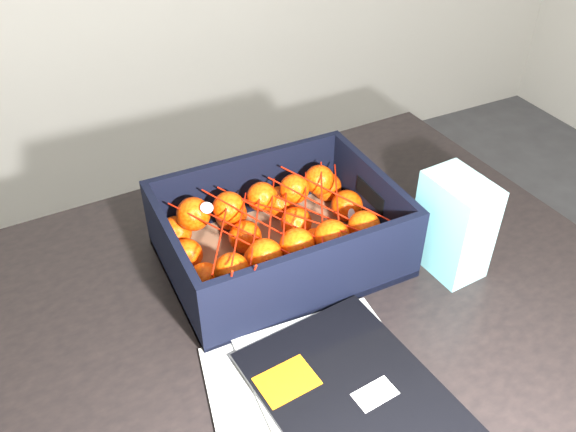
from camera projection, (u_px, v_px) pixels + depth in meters
name	position (u px, v px, depth m)	size (l,w,h in m)	color
table	(254.00, 362.00, 0.94)	(1.23, 0.85, 0.75)	black
magazine_stack	(333.00, 402.00, 0.76)	(0.32, 0.32, 0.02)	silver
produce_crate	(280.00, 240.00, 0.96)	(0.36, 0.27, 0.13)	#906042
clementine_heap	(280.00, 232.00, 0.95)	(0.34, 0.25, 0.10)	#FF3E05
mesh_net	(278.00, 218.00, 0.92)	(0.30, 0.24, 0.09)	#B71706
retail_carton	(454.00, 225.00, 0.92)	(0.07, 0.11, 0.16)	silver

